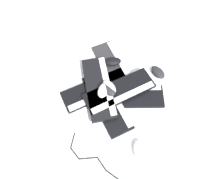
{
  "coord_description": "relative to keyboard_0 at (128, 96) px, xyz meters",
  "views": [
    {
      "loc": [
        0.02,
        -0.66,
        1.23
      ],
      "look_at": [
        -0.08,
        -0.02,
        0.03
      ],
      "focal_mm": 35.0,
      "sensor_mm": 36.0,
      "label": 1
    }
  ],
  "objects": [
    {
      "name": "ground_plane",
      "position": [
        -0.03,
        0.04,
        -0.01
      ],
      "size": [
        3.2,
        3.2,
        0.0
      ],
      "primitive_type": "plane",
      "color": "silver"
    },
    {
      "name": "keyboard_0",
      "position": [
        0.0,
        0.0,
        0.0
      ],
      "size": [
        0.46,
        0.22,
        0.03
      ],
      "color": "black",
      "rests_on": "ground"
    },
    {
      "name": "keyboard_1",
      "position": [
        -0.11,
        0.2,
        0.0
      ],
      "size": [
        0.36,
        0.45,
        0.03
      ],
      "color": "#232326",
      "rests_on": "ground"
    },
    {
      "name": "keyboard_2",
      "position": [
        -0.2,
        0.02,
        0.0
      ],
      "size": [
        0.45,
        0.37,
        0.03
      ],
      "color": "black",
      "rests_on": "ground"
    },
    {
      "name": "keyboard_3",
      "position": [
        -0.12,
        -0.06,
        0.0
      ],
      "size": [
        0.37,
        0.45,
        0.03
      ],
      "color": "black",
      "rests_on": "ground"
    },
    {
      "name": "keyboard_4",
      "position": [
        -0.19,
        0.02,
        0.03
      ],
      "size": [
        0.29,
        0.46,
        0.03
      ],
      "color": "black",
      "rests_on": "keyboard_2"
    },
    {
      "name": "keyboard_5",
      "position": [
        -0.06,
        0.01,
        0.03
      ],
      "size": [
        0.45,
        0.38,
        0.03
      ],
      "color": "black",
      "rests_on": "keyboard_0"
    },
    {
      "name": "mouse_0",
      "position": [
        0.18,
        0.2,
        0.01
      ],
      "size": [
        0.12,
        0.13,
        0.04
      ],
      "primitive_type": "ellipsoid",
      "rotation": [
        0.0,
        0.0,
        2.33
      ],
      "color": "black",
      "rests_on": "ground"
    },
    {
      "name": "mouse_1",
      "position": [
        0.1,
        -0.32,
        0.01
      ],
      "size": [
        0.1,
        0.12,
        0.04
      ],
      "primitive_type": "ellipsoid",
      "rotation": [
        0.0,
        0.0,
        5.01
      ],
      "color": "#B7B7BC",
      "rests_on": "ground"
    },
    {
      "name": "mouse_2",
      "position": [
        -0.12,
        0.01,
        0.07
      ],
      "size": [
        0.12,
        0.13,
        0.04
      ],
      "primitive_type": "ellipsoid",
      "rotation": [
        0.0,
        0.0,
        5.44
      ],
      "color": "#B7B7BC",
      "rests_on": "keyboard_5"
    },
    {
      "name": "mouse_3",
      "position": [
        -0.13,
        0.22,
        0.04
      ],
      "size": [
        0.12,
        0.1,
        0.04
      ],
      "primitive_type": "ellipsoid",
      "rotation": [
        0.0,
        0.0,
        3.45
      ],
      "color": "black",
      "rests_on": "keyboard_1"
    },
    {
      "name": "mouse_4",
      "position": [
        -0.12,
        -0.0,
        0.07
      ],
      "size": [
        0.13,
        0.12,
        0.04
      ],
      "primitive_type": "ellipsoid",
      "rotation": [
        0.0,
        0.0,
        2.4
      ],
      "color": "black",
      "rests_on": "keyboard_4"
    },
    {
      "name": "mouse_5",
      "position": [
        -0.15,
        -0.01,
        0.07
      ],
      "size": [
        0.09,
        0.12,
        0.04
      ],
      "primitive_type": "ellipsoid",
      "rotation": [
        0.0,
        0.0,
        1.35
      ],
      "color": "#B7B7BC",
      "rests_on": "keyboard_4"
    },
    {
      "name": "cable_0",
      "position": [
        -0.14,
        -0.42,
        -0.01
      ],
      "size": [
        0.36,
        0.24,
        0.01
      ],
      "color": "black",
      "rests_on": "ground"
    }
  ]
}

